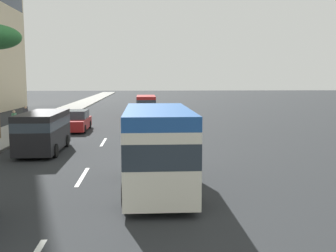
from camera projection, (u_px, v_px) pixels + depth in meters
name	position (u px, v px, depth m)	size (l,w,h in m)	color
ground_plane	(115.00, 123.00, 36.23)	(198.00, 198.00, 0.00)	#26282B
sidewalk_right	(36.00, 123.00, 35.76)	(162.00, 3.62, 0.15)	gray
lane_stripe_mid	(82.00, 177.00, 16.41)	(3.20, 0.16, 0.01)	silver
lane_stripe_far	(104.00, 142.00, 25.37)	(3.20, 0.16, 0.01)	silver
car_lead	(76.00, 121.00, 30.90)	(4.75, 1.90, 1.59)	#A51E1E
van_second	(146.00, 104.00, 42.66)	(5.39, 2.12, 2.23)	#A51E1E
van_third	(43.00, 129.00, 21.80)	(5.32, 2.11, 2.22)	black
minibus_fourth	(158.00, 146.00, 14.24)	(6.28, 2.42, 3.00)	silver
pedestrian_near_lamp	(26.00, 115.00, 33.26)	(0.34, 0.38, 1.61)	#4C8C66
pedestrian_mid_block	(14.00, 120.00, 29.29)	(0.36, 0.28, 1.58)	navy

